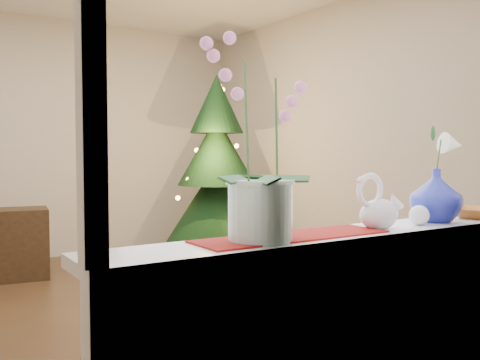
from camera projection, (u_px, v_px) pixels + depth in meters
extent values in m
plane|color=#3D2719|center=(136.00, 312.00, 4.01)|extent=(5.00, 5.00, 0.00)
cube|color=beige|center=(51.00, 139.00, 6.04)|extent=(4.50, 0.10, 2.70)
cube|color=beige|center=(404.00, 109.00, 1.84)|extent=(4.50, 0.10, 2.70)
cube|color=beige|center=(355.00, 137.00, 5.16)|extent=(0.10, 5.00, 2.70)
cube|color=white|center=(374.00, 234.00, 1.97)|extent=(2.20, 0.26, 0.04)
cube|color=maroon|center=(293.00, 236.00, 1.77)|extent=(0.70, 0.20, 0.01)
imported|color=navy|center=(436.00, 191.00, 2.15)|extent=(0.28, 0.28, 0.25)
sphere|color=silver|center=(419.00, 215.00, 2.05)|extent=(0.08, 0.08, 0.08)
imported|color=#A85F20|center=(474.00, 214.00, 2.27)|extent=(0.18, 0.18, 0.04)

